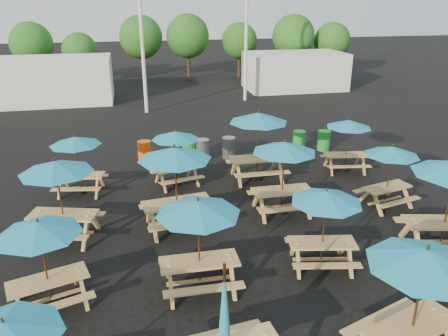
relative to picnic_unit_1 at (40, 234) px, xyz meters
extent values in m
plane|color=black|center=(4.85, 3.10, -1.80)|extent=(120.00, 120.00, 0.00)
cone|color=teal|center=(0.02, -2.91, 0.07)|extent=(1.68, 1.68, 0.28)
cube|color=tan|center=(0.00, 0.00, -1.13)|extent=(1.77, 1.11, 0.06)
cube|color=tan|center=(0.18, -0.58, -1.39)|extent=(1.64, 0.72, 0.04)
cube|color=tan|center=(-0.18, 0.58, -1.39)|extent=(1.64, 0.72, 0.04)
cylinder|color=black|center=(0.00, 0.00, -1.76)|extent=(0.33, 0.33, 0.09)
cylinder|color=brown|center=(0.00, 0.00, -0.75)|extent=(0.04, 0.04, 2.11)
cone|color=teal|center=(0.00, 0.00, 0.14)|extent=(2.18, 2.18, 0.29)
cube|color=tan|center=(-0.04, 2.94, -1.05)|extent=(1.97, 1.20, 0.06)
cube|color=tan|center=(-0.23, 2.29, -1.34)|extent=(1.84, 0.76, 0.04)
cube|color=tan|center=(0.15, 3.59, -1.34)|extent=(1.84, 0.76, 0.04)
cylinder|color=black|center=(-0.04, 2.94, -1.75)|extent=(0.37, 0.37, 0.10)
cylinder|color=brown|center=(-0.04, 2.94, -0.63)|extent=(0.04, 0.04, 2.35)
cone|color=teal|center=(-0.04, 2.94, 0.36)|extent=(2.40, 2.40, 0.33)
cube|color=tan|center=(0.11, 6.05, -1.14)|extent=(1.70, 0.91, 0.05)
cube|color=tan|center=(0.00, 5.47, -1.40)|extent=(1.62, 0.52, 0.04)
cube|color=tan|center=(0.22, 6.63, -1.40)|extent=(1.62, 0.52, 0.04)
cylinder|color=black|center=(0.11, 6.05, -1.76)|extent=(0.32, 0.32, 0.09)
cylinder|color=brown|center=(0.11, 6.05, -0.78)|extent=(0.04, 0.04, 2.06)
cone|color=teal|center=(0.11, 6.05, 0.09)|extent=(1.98, 1.98, 0.29)
cylinder|color=brown|center=(3.25, -2.93, -0.52)|extent=(0.05, 0.05, 2.56)
cone|color=teal|center=(3.25, -2.93, -0.08)|extent=(0.25, 0.25, 1.67)
cube|color=tan|center=(3.28, -0.07, -1.07)|extent=(1.79, 0.70, 0.06)
cube|color=tan|center=(3.28, -0.72, -1.36)|extent=(1.79, 0.26, 0.04)
cube|color=tan|center=(3.29, 0.59, -1.36)|extent=(1.79, 0.26, 0.04)
cylinder|color=black|center=(3.28, -0.07, -1.75)|extent=(0.36, 0.36, 0.10)
cylinder|color=brown|center=(3.28, -0.07, -0.66)|extent=(0.04, 0.04, 2.28)
cone|color=teal|center=(3.28, -0.07, 0.30)|extent=(1.89, 1.89, 0.32)
cube|color=tan|center=(3.10, 2.93, -1.00)|extent=(2.05, 1.02, 0.07)
cube|color=tan|center=(3.19, 2.22, -1.31)|extent=(1.98, 0.53, 0.04)
cube|color=tan|center=(3.00, 3.64, -1.31)|extent=(1.98, 0.53, 0.04)
cylinder|color=black|center=(3.10, 2.93, -1.75)|extent=(0.39, 0.39, 0.11)
cylinder|color=brown|center=(3.10, 2.93, -0.55)|extent=(0.05, 0.05, 2.51)
cone|color=teal|center=(3.10, 2.93, 0.51)|extent=(2.33, 2.33, 0.35)
cube|color=tan|center=(3.43, 6.08, -1.15)|extent=(1.69, 0.98, 0.05)
cube|color=tan|center=(3.57, 5.52, -1.41)|extent=(1.59, 0.60, 0.04)
cube|color=tan|center=(3.29, 6.65, -1.41)|extent=(1.59, 0.60, 0.04)
cylinder|color=black|center=(3.43, 6.08, -1.76)|extent=(0.32, 0.32, 0.09)
cylinder|color=brown|center=(3.43, 6.08, -0.79)|extent=(0.04, 0.04, 2.03)
cone|color=teal|center=(3.43, 6.08, 0.06)|extent=(2.02, 2.02, 0.28)
cube|color=tan|center=(6.72, -3.00, -1.02)|extent=(2.03, 1.31, 0.06)
cube|color=tan|center=(6.49, -2.34, -1.33)|extent=(1.88, 0.86, 0.04)
cylinder|color=brown|center=(6.72, -3.00, -0.59)|extent=(0.05, 0.05, 2.42)
cone|color=teal|center=(6.72, -3.00, 0.43)|extent=(2.53, 2.53, 0.34)
cube|color=tan|center=(6.40, 0.21, -1.13)|extent=(1.73, 0.93, 0.05)
cube|color=tan|center=(6.29, -0.38, -1.39)|extent=(1.65, 0.53, 0.04)
cube|color=tan|center=(6.51, 0.80, -1.39)|extent=(1.65, 0.53, 0.04)
cylinder|color=black|center=(6.40, 0.21, -1.76)|extent=(0.33, 0.33, 0.09)
cylinder|color=brown|center=(6.40, 0.21, -0.76)|extent=(0.04, 0.04, 2.09)
cone|color=teal|center=(6.40, 0.21, 0.13)|extent=(2.02, 2.02, 0.29)
cube|color=tan|center=(6.39, 3.21, -1.04)|extent=(1.85, 0.73, 0.06)
cube|color=tan|center=(6.38, 2.53, -1.34)|extent=(1.85, 0.27, 0.04)
cube|color=tan|center=(6.39, 3.89, -1.34)|extent=(1.85, 0.27, 0.04)
cylinder|color=black|center=(6.39, 3.21, -1.75)|extent=(0.37, 0.37, 0.10)
cylinder|color=brown|center=(6.39, 3.21, -0.62)|extent=(0.05, 0.05, 2.36)
cone|color=teal|center=(6.39, 3.21, 0.37)|extent=(1.96, 1.96, 0.33)
cube|color=tan|center=(6.38, 5.98, -0.98)|extent=(2.01, 0.79, 0.07)
cube|color=tan|center=(6.38, 5.24, -1.30)|extent=(2.01, 0.28, 0.04)
cube|color=tan|center=(6.39, 6.72, -1.30)|extent=(2.01, 0.28, 0.04)
cylinder|color=black|center=(6.38, 5.98, -1.75)|extent=(0.40, 0.40, 0.11)
cylinder|color=brown|center=(6.38, 5.98, -0.52)|extent=(0.05, 0.05, 2.57)
cone|color=teal|center=(6.38, 5.98, 0.56)|extent=(2.12, 2.12, 0.36)
cube|color=tan|center=(9.83, 0.25, -0.98)|extent=(2.14, 1.22, 0.07)
cube|color=tan|center=(10.00, 0.96, -1.30)|extent=(2.03, 0.73, 0.04)
cylinder|color=black|center=(9.83, 0.25, -1.75)|extent=(0.40, 0.40, 0.11)
cylinder|color=brown|center=(9.83, 0.25, -0.52)|extent=(0.05, 0.05, 2.57)
cube|color=tan|center=(9.83, 2.96, -1.15)|extent=(1.70, 0.98, 0.05)
cube|color=tan|center=(9.97, 2.39, -1.40)|extent=(1.61, 0.59, 0.04)
cube|color=tan|center=(9.70, 3.53, -1.40)|extent=(1.61, 0.59, 0.04)
cylinder|color=black|center=(9.83, 2.96, -1.76)|extent=(0.32, 0.32, 0.09)
cylinder|color=brown|center=(9.83, 2.96, -0.78)|extent=(0.04, 0.04, 2.05)
cone|color=teal|center=(9.83, 2.96, 0.08)|extent=(2.04, 2.04, 0.28)
cube|color=tan|center=(9.97, 6.09, -1.14)|extent=(1.69, 0.88, 0.05)
cube|color=tan|center=(9.87, 5.50, -1.40)|extent=(1.63, 0.48, 0.04)
cube|color=tan|center=(10.06, 6.67, -1.40)|extent=(1.63, 0.48, 0.04)
cylinder|color=black|center=(9.97, 6.09, -1.76)|extent=(0.32, 0.32, 0.09)
cylinder|color=brown|center=(9.97, 6.09, -0.77)|extent=(0.04, 0.04, 2.06)
cone|color=teal|center=(9.97, 6.09, 0.10)|extent=(1.95, 1.95, 0.29)
cylinder|color=#EE540E|center=(2.40, 8.72, -1.36)|extent=(0.55, 0.55, 0.88)
cylinder|color=green|center=(4.20, 8.65, -1.36)|extent=(0.55, 0.55, 0.88)
cylinder|color=gray|center=(4.76, 8.45, -1.36)|extent=(0.55, 0.55, 0.88)
cylinder|color=gray|center=(5.88, 8.50, -1.36)|extent=(0.55, 0.55, 0.88)
cylinder|color=green|center=(9.11, 8.76, -1.36)|extent=(0.55, 0.55, 0.88)
cylinder|color=green|center=(10.19, 8.58, -1.36)|extent=(0.55, 0.55, 0.88)
cylinder|color=silver|center=(2.85, 17.10, 4.20)|extent=(0.20, 0.20, 12.00)
cylinder|color=silver|center=(9.35, 19.10, 4.20)|extent=(0.20, 0.20, 12.00)
cube|color=silver|center=(-3.15, 21.10, -0.40)|extent=(8.00, 4.00, 2.80)
cube|color=silver|center=(13.85, 22.10, -0.50)|extent=(7.00, 4.00, 2.60)
cylinder|color=#382314|center=(-4.90, 27.00, -0.73)|extent=(0.24, 0.24, 2.14)
sphere|color=#1E5919|center=(-4.90, 27.00, 1.36)|extent=(3.11, 3.11, 3.11)
cylinder|color=#382314|center=(-1.54, 26.75, -0.91)|extent=(0.24, 0.24, 1.78)
sphere|color=#1E5919|center=(-1.54, 26.75, 0.83)|extent=(2.59, 2.59, 2.59)
cylinder|color=#382314|center=(3.09, 27.81, -0.65)|extent=(0.24, 0.24, 2.31)
sphere|color=#1E5919|center=(3.09, 27.81, 1.61)|extent=(3.36, 3.36, 3.36)
cylinder|color=#382314|center=(6.74, 27.36, -0.63)|extent=(0.24, 0.24, 2.35)
sphere|color=#1E5919|center=(6.74, 27.36, 1.66)|extent=(3.41, 3.41, 3.41)
cylinder|color=#382314|center=(11.07, 27.77, -0.79)|extent=(0.24, 0.24, 2.02)
sphere|color=#1E5919|center=(11.07, 27.77, 1.18)|extent=(2.94, 2.94, 2.94)
cylinder|color=#382314|center=(15.08, 25.99, -0.64)|extent=(0.24, 0.24, 2.32)
sphere|color=#1E5919|center=(15.08, 25.99, 1.63)|extent=(3.38, 3.38, 3.38)
cylinder|color=#382314|center=(18.47, 26.02, -0.79)|extent=(0.24, 0.24, 2.03)
sphere|color=#1E5919|center=(18.47, 26.02, 1.20)|extent=(2.95, 2.95, 2.95)
camera|label=1|loc=(2.07, -8.44, 4.52)|focal=35.00mm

